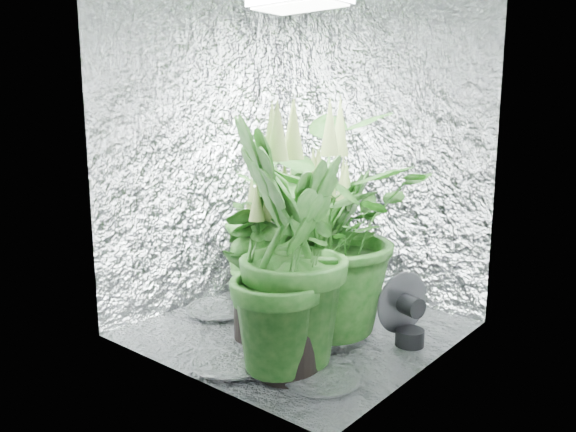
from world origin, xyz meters
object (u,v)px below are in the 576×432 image
(plant_b, at_px, (302,234))
(plant_f, at_px, (257,266))
(plant_c, at_px, (335,247))
(plant_e, at_px, (320,226))
(plant_d, at_px, (266,244))
(plant_a, at_px, (289,234))
(circulation_fan, at_px, (406,314))
(plant_g, at_px, (289,251))

(plant_b, relative_size, plant_f, 1.13)
(plant_c, relative_size, plant_e, 0.74)
(plant_c, relative_size, plant_d, 1.03)
(plant_a, bearing_deg, plant_b, -29.44)
(plant_f, distance_m, circulation_fan, 0.85)
(plant_g, bearing_deg, plant_b, 124.74)
(plant_b, bearing_deg, plant_d, -107.57)
(plant_c, height_order, plant_d, plant_c)
(plant_e, height_order, plant_f, plant_e)
(plant_f, bearing_deg, plant_c, 72.44)
(plant_e, bearing_deg, plant_a, 142.50)
(plant_e, relative_size, circulation_fan, 3.31)
(plant_a, bearing_deg, plant_g, -50.31)
(plant_a, relative_size, plant_d, 0.96)
(plant_a, distance_m, circulation_fan, 1.12)
(plant_d, bearing_deg, plant_c, 21.34)
(plant_c, bearing_deg, plant_d, -158.66)
(plant_e, distance_m, circulation_fan, 0.67)
(plant_d, distance_m, circulation_fan, 0.96)
(plant_g, bearing_deg, plant_c, 108.96)
(plant_a, xyz_separation_m, plant_f, (0.38, -0.73, -0.00))
(plant_g, bearing_deg, circulation_fan, 69.20)
(plant_d, xyz_separation_m, plant_e, (0.48, -0.09, 0.20))
(plant_e, height_order, plant_g, plant_e)
(plant_b, relative_size, plant_c, 1.06)
(plant_c, height_order, plant_e, plant_e)
(plant_b, bearing_deg, plant_f, -74.71)
(plant_b, xyz_separation_m, plant_g, (0.58, -0.84, 0.15))
(plant_c, bearing_deg, plant_a, 158.03)
(plant_a, bearing_deg, plant_f, -62.37)
(plant_b, bearing_deg, plant_e, -41.27)
(plant_b, distance_m, plant_e, 0.55)
(plant_b, height_order, plant_c, plant_b)
(plant_d, distance_m, plant_f, 0.43)
(plant_a, distance_m, plant_c, 0.58)
(plant_b, distance_m, plant_d, 0.27)
(plant_c, bearing_deg, circulation_fan, -5.94)
(circulation_fan, bearing_deg, plant_g, -90.63)
(plant_e, bearing_deg, plant_f, -131.81)
(plant_a, height_order, plant_e, plant_e)
(plant_f, height_order, circulation_fan, plant_f)
(plant_a, height_order, plant_d, plant_d)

